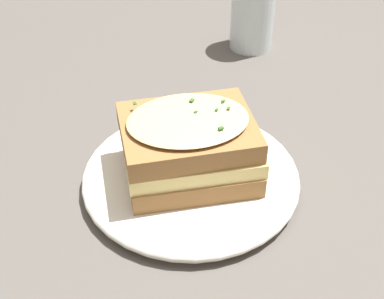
# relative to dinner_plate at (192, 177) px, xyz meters

# --- Properties ---
(ground_plane) EXTENTS (2.40, 2.40, 0.00)m
(ground_plane) POSITION_rel_dinner_plate_xyz_m (-0.00, 0.02, -0.01)
(ground_plane) COLOR #514C47
(dinner_plate) EXTENTS (0.25, 0.25, 0.02)m
(dinner_plate) POSITION_rel_dinner_plate_xyz_m (0.00, 0.00, 0.00)
(dinner_plate) COLOR silver
(dinner_plate) RESTS_ON ground_plane
(sandwich) EXTENTS (0.18, 0.18, 0.08)m
(sandwich) POSITION_rel_dinner_plate_xyz_m (-0.00, 0.00, 0.05)
(sandwich) COLOR olive
(sandwich) RESTS_ON dinner_plate
(water_glass) EXTENTS (0.07, 0.07, 0.12)m
(water_glass) POSITION_rel_dinner_plate_xyz_m (0.30, 0.15, 0.05)
(water_glass) COLOR silver
(water_glass) RESTS_ON ground_plane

